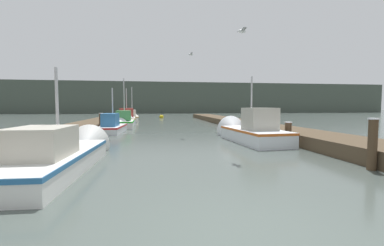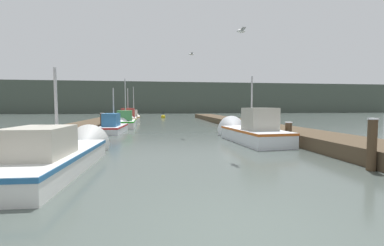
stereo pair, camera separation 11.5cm
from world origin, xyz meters
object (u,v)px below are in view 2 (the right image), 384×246
(mooring_piling_2, at_px, (126,116))
(seagull_lead, at_px, (191,54))
(fishing_boat_2, at_px, (115,126))
(seagull_1, at_px, (241,31))
(fishing_boat_1, at_px, (249,131))
(mooring_piling_1, at_px, (372,144))
(fishing_boat_5, at_px, (134,117))
(mooring_piling_0, at_px, (102,122))
(channel_buoy, at_px, (163,117))
(fishing_boat_4, at_px, (128,119))
(fishing_boat_0, at_px, (61,154))
(fishing_boat_3, at_px, (126,122))
(mooring_piling_3, at_px, (288,133))

(mooring_piling_2, distance_m, seagull_lead, 20.71)
(fishing_boat_2, height_order, seagull_1, seagull_1)
(fishing_boat_2, bearing_deg, fishing_boat_1, -35.21)
(mooring_piling_1, bearing_deg, fishing_boat_5, 108.78)
(mooring_piling_0, bearing_deg, fishing_boat_1, -36.37)
(fishing_boat_2, distance_m, channel_buoy, 19.67)
(mooring_piling_0, height_order, mooring_piling_2, mooring_piling_0)
(fishing_boat_4, distance_m, mooring_piling_1, 21.92)
(fishing_boat_0, distance_m, channel_buoy, 29.76)
(fishing_boat_3, bearing_deg, seagull_lead, -60.23)
(fishing_boat_4, bearing_deg, fishing_boat_0, -95.36)
(fishing_boat_1, relative_size, fishing_boat_5, 1.12)
(fishing_boat_3, xyz_separation_m, fishing_boat_4, (-0.27, 4.33, 0.04))
(mooring_piling_2, bearing_deg, fishing_boat_1, -68.70)
(fishing_boat_4, bearing_deg, fishing_boat_1, -67.89)
(fishing_boat_2, height_order, mooring_piling_2, fishing_boat_2)
(fishing_boat_0, bearing_deg, mooring_piling_1, -8.41)
(fishing_boat_2, bearing_deg, mooring_piling_3, -36.12)
(mooring_piling_3, xyz_separation_m, seagull_1, (-3.10, -2.36, 3.79))
(fishing_boat_1, height_order, fishing_boat_2, fishing_boat_1)
(fishing_boat_0, height_order, fishing_boat_3, fishing_boat_3)
(fishing_boat_5, bearing_deg, mooring_piling_2, 108.02)
(fishing_boat_2, xyz_separation_m, fishing_boat_5, (0.20, 12.90, 0.04))
(fishing_boat_3, distance_m, seagull_1, 14.96)
(fishing_boat_5, xyz_separation_m, seagull_1, (5.50, -22.27, 3.88))
(fishing_boat_0, height_order, channel_buoy, fishing_boat_0)
(mooring_piling_0, bearing_deg, fishing_boat_4, 83.56)
(fishing_boat_0, height_order, seagull_lead, seagull_lead)
(mooring_piling_0, height_order, seagull_lead, seagull_lead)
(fishing_boat_2, distance_m, seagull_1, 11.65)
(mooring_piling_1, relative_size, mooring_piling_2, 1.48)
(fishing_boat_0, relative_size, mooring_piling_2, 6.09)
(fishing_boat_4, distance_m, fishing_boat_5, 4.54)
(fishing_boat_5, distance_m, seagull_1, 23.27)
(fishing_boat_5, height_order, seagull_lead, seagull_lead)
(fishing_boat_2, bearing_deg, fishing_boat_5, 91.50)
(mooring_piling_0, height_order, channel_buoy, mooring_piling_0)
(seagull_lead, bearing_deg, channel_buoy, -0.35)
(fishing_boat_3, distance_m, seagull_lead, 9.56)
(mooring_piling_0, bearing_deg, seagull_1, -56.04)
(mooring_piling_0, bearing_deg, mooring_piling_3, -37.40)
(fishing_boat_2, xyz_separation_m, fishing_boat_4, (0.03, 8.36, 0.10))
(channel_buoy, bearing_deg, mooring_piling_1, -81.25)
(fishing_boat_1, distance_m, mooring_piling_0, 10.30)
(fishing_boat_4, distance_m, mooring_piling_3, 17.70)
(mooring_piling_2, height_order, channel_buoy, channel_buoy)
(seagull_1, bearing_deg, fishing_boat_5, -169.85)
(mooring_piling_3, bearing_deg, mooring_piling_0, 142.60)
(mooring_piling_2, bearing_deg, fishing_boat_2, -86.08)
(mooring_piling_0, xyz_separation_m, mooring_piling_2, (-0.23, 15.77, -0.15))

